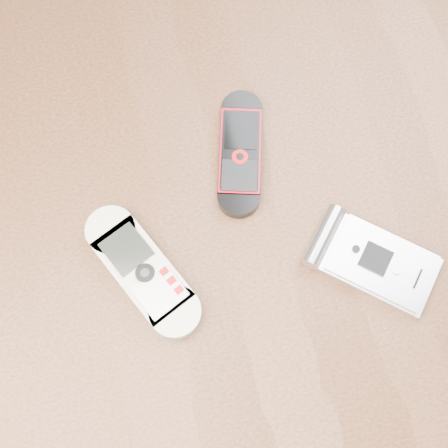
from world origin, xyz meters
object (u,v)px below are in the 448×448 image
nokia_black_red (240,152)px  nokia_white (142,271)px  motorola_razr (377,263)px  table (219,261)px

nokia_black_red → nokia_white: bearing=-124.5°
nokia_white → motorola_razr: (0.20, -0.04, 0.00)m
table → nokia_black_red: (0.04, 0.07, 0.11)m
table → nokia_black_red: bearing=62.1°
table → nokia_black_red: size_ratio=9.29×
nokia_black_red → table: bearing=-102.8°
table → motorola_razr: size_ratio=10.45×
nokia_white → motorola_razr: 0.21m
motorola_razr → table: bearing=103.7°
table → nokia_black_red: 0.14m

